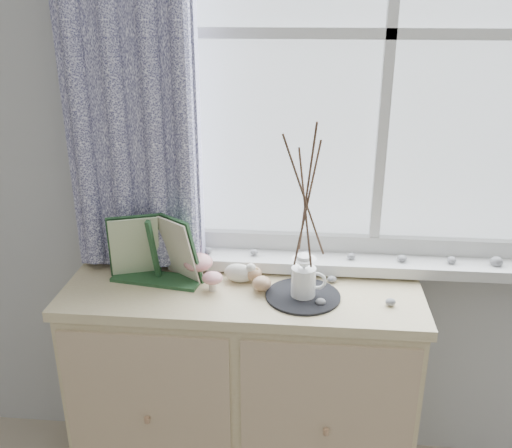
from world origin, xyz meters
name	(u,v)px	position (x,y,z in m)	size (l,w,h in m)	color
sideboard	(243,391)	(-0.15, 1.75, 0.43)	(1.20, 0.45, 0.85)	beige
botanical_book	(152,252)	(-0.45, 1.74, 0.97)	(0.35, 0.13, 0.25)	#214526
toadstool_cluster	(202,267)	(-0.29, 1.77, 0.91)	(0.15, 0.16, 0.09)	beige
wooden_eggs	(257,278)	(-0.10, 1.76, 0.88)	(0.10, 0.12, 0.08)	tan
songbird_figurine	(239,272)	(-0.17, 1.79, 0.89)	(0.14, 0.06, 0.07)	silver
crocheted_doily	(303,296)	(0.05, 1.70, 0.85)	(0.24, 0.24, 0.01)	black
twig_pitcher	(306,197)	(0.05, 1.70, 1.20)	(0.23, 0.23, 0.60)	white
sideboard_pebbles	(334,288)	(0.15, 1.75, 0.86)	(0.33, 0.23, 0.02)	gray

